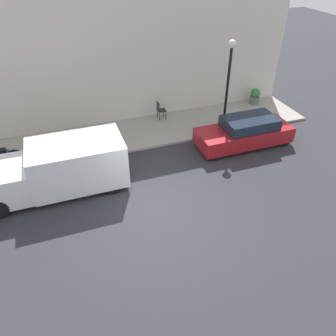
# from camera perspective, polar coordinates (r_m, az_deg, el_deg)

# --- Properties ---
(ground_plane) EXTENTS (60.00, 60.00, 0.00)m
(ground_plane) POSITION_cam_1_polar(r_m,az_deg,el_deg) (11.50, -2.34, -6.94)
(ground_plane) COLOR #2D2D33
(sidewalk) EXTENTS (2.99, 18.56, 0.11)m
(sidewalk) POSITION_cam_1_polar(r_m,az_deg,el_deg) (15.59, -8.21, 5.59)
(sidewalk) COLOR gray
(sidewalk) RESTS_ON ground_plane
(building_facade) EXTENTS (0.30, 18.56, 6.35)m
(building_facade) POSITION_cam_1_polar(r_m,az_deg,el_deg) (15.85, -10.60, 18.24)
(building_facade) COLOR silver
(building_facade) RESTS_ON ground_plane
(parked_car) EXTENTS (1.60, 4.25, 1.31)m
(parked_car) POSITION_cam_1_polar(r_m,az_deg,el_deg) (14.94, 13.26, 6.08)
(parked_car) COLOR maroon
(parked_car) RESTS_ON ground_plane
(delivery_van) EXTENTS (2.00, 5.11, 1.86)m
(delivery_van) POSITION_cam_1_polar(r_m,az_deg,el_deg) (12.37, -18.92, -0.02)
(delivery_van) COLOR white
(delivery_van) RESTS_ON ground_plane
(motorcycle_red) EXTENTS (0.30, 1.97, 0.71)m
(motorcycle_red) POSITION_cam_1_polar(r_m,az_deg,el_deg) (14.35, -15.25, 3.79)
(motorcycle_red) COLOR #B21E1E
(motorcycle_red) RESTS_ON sidewalk
(streetlamp) EXTENTS (0.35, 0.35, 4.16)m
(streetlamp) POSITION_cam_1_polar(r_m,az_deg,el_deg) (14.97, 10.59, 16.15)
(streetlamp) COLOR black
(streetlamp) RESTS_ON sidewalk
(potted_plant) EXTENTS (0.52, 0.52, 0.88)m
(potted_plant) POSITION_cam_1_polar(r_m,az_deg,el_deg) (18.92, 14.89, 12.01)
(potted_plant) COLOR slate
(potted_plant) RESTS_ON sidewalk
(cafe_chair) EXTENTS (0.40, 0.40, 0.91)m
(cafe_chair) POSITION_cam_1_polar(r_m,az_deg,el_deg) (16.63, -1.39, 10.19)
(cafe_chair) COLOR #262626
(cafe_chair) RESTS_ON sidewalk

